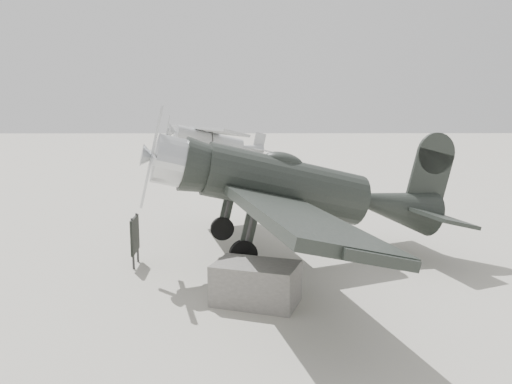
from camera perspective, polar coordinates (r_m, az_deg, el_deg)
ground at (r=15.87m, az=-0.31°, el=-6.14°), size 160.00×160.00×0.00m
lowwing_monoplane at (r=13.69m, az=4.93°, el=0.34°), size 8.92×12.33×3.97m
highwing_monoplane at (r=40.30m, az=-4.90°, el=6.27°), size 9.07×11.61×3.41m
equipment_block at (r=11.17m, az=-0.00°, el=-10.39°), size 2.09×1.67×0.91m
sign_board at (r=14.08m, az=-13.68°, el=-4.88°), size 0.11×0.97×1.40m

